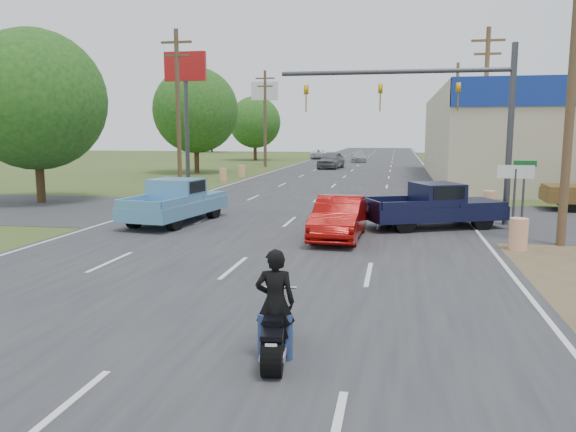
% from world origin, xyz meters
% --- Properties ---
extents(ground, '(200.00, 200.00, 0.00)m').
position_xyz_m(ground, '(0.00, 0.00, 0.00)').
color(ground, '#3F4D1E').
rests_on(ground, ground).
extents(main_road, '(15.00, 180.00, 0.02)m').
position_xyz_m(main_road, '(0.00, 40.00, 0.01)').
color(main_road, '#2D2D30').
rests_on(main_road, ground).
extents(cross_road, '(120.00, 10.00, 0.02)m').
position_xyz_m(cross_road, '(0.00, 18.00, 0.01)').
color(cross_road, '#2D2D30').
rests_on(cross_road, ground).
extents(utility_pole_1, '(2.00, 0.28, 10.00)m').
position_xyz_m(utility_pole_1, '(9.50, 13.00, 5.32)').
color(utility_pole_1, '#4C3823').
rests_on(utility_pole_1, ground).
extents(utility_pole_2, '(2.00, 0.28, 10.00)m').
position_xyz_m(utility_pole_2, '(9.50, 31.00, 5.32)').
color(utility_pole_2, '#4C3823').
rests_on(utility_pole_2, ground).
extents(utility_pole_3, '(2.00, 0.28, 10.00)m').
position_xyz_m(utility_pole_3, '(9.50, 49.00, 5.32)').
color(utility_pole_3, '#4C3823').
rests_on(utility_pole_3, ground).
extents(utility_pole_5, '(2.00, 0.28, 10.00)m').
position_xyz_m(utility_pole_5, '(-9.50, 28.00, 5.32)').
color(utility_pole_5, '#4C3823').
rests_on(utility_pole_5, ground).
extents(utility_pole_6, '(2.00, 0.28, 10.00)m').
position_xyz_m(utility_pole_6, '(-9.50, 52.00, 5.32)').
color(utility_pole_6, '#4C3823').
rests_on(utility_pole_6, ground).
extents(tree_0, '(7.14, 7.14, 8.84)m').
position_xyz_m(tree_0, '(-14.00, 20.00, 5.26)').
color(tree_0, '#422D19').
rests_on(tree_0, ground).
extents(tree_1, '(7.56, 7.56, 9.36)m').
position_xyz_m(tree_1, '(-13.50, 42.00, 5.57)').
color(tree_1, '#422D19').
rests_on(tree_1, ground).
extents(tree_2, '(6.72, 6.72, 8.32)m').
position_xyz_m(tree_2, '(-14.20, 66.00, 4.95)').
color(tree_2, '#422D19').
rests_on(tree_2, ground).
extents(tree_4, '(9.24, 9.24, 11.44)m').
position_xyz_m(tree_4, '(-55.00, 75.00, 6.82)').
color(tree_4, '#422D19').
rests_on(tree_4, ground).
extents(tree_5, '(7.98, 7.98, 9.88)m').
position_xyz_m(tree_5, '(30.00, 95.00, 5.88)').
color(tree_5, '#422D19').
rests_on(tree_5, ground).
extents(tree_6, '(8.82, 8.82, 10.92)m').
position_xyz_m(tree_6, '(-30.00, 95.00, 6.51)').
color(tree_6, '#422D19').
rests_on(tree_6, ground).
extents(barrel_0, '(0.56, 0.56, 1.00)m').
position_xyz_m(barrel_0, '(8.00, 12.00, 0.50)').
color(barrel_0, orange).
rests_on(barrel_0, ground).
extents(barrel_1, '(0.56, 0.56, 1.00)m').
position_xyz_m(barrel_1, '(8.40, 20.50, 0.50)').
color(barrel_1, orange).
rests_on(barrel_1, ground).
extents(barrel_2, '(0.56, 0.56, 1.00)m').
position_xyz_m(barrel_2, '(-8.50, 34.00, 0.50)').
color(barrel_2, orange).
rests_on(barrel_2, ground).
extents(barrel_3, '(0.56, 0.56, 1.00)m').
position_xyz_m(barrel_3, '(-8.20, 38.00, 0.50)').
color(barrel_3, orange).
rests_on(barrel_3, ground).
extents(pole_sign_left_near, '(3.00, 0.35, 9.20)m').
position_xyz_m(pole_sign_left_near, '(-10.50, 32.00, 7.17)').
color(pole_sign_left_near, '#3F3F44').
rests_on(pole_sign_left_near, ground).
extents(pole_sign_left_far, '(3.00, 0.35, 9.20)m').
position_xyz_m(pole_sign_left_far, '(-10.50, 56.00, 7.17)').
color(pole_sign_left_far, '#3F3F44').
rests_on(pole_sign_left_far, ground).
extents(lane_sign, '(1.20, 0.08, 2.52)m').
position_xyz_m(lane_sign, '(8.20, 14.00, 1.90)').
color(lane_sign, '#3F3F44').
rests_on(lane_sign, ground).
extents(street_name_sign, '(0.80, 0.08, 2.61)m').
position_xyz_m(street_name_sign, '(8.80, 15.50, 1.61)').
color(street_name_sign, '#3F3F44').
rests_on(street_name_sign, ground).
extents(signal_mast, '(9.12, 0.40, 7.00)m').
position_xyz_m(signal_mast, '(5.82, 17.00, 4.80)').
color(signal_mast, '#3F3F44').
rests_on(signal_mast, ground).
extents(red_convertible, '(1.68, 4.44, 1.45)m').
position_xyz_m(red_convertible, '(2.34, 12.76, 0.72)').
color(red_convertible, '#8C0906').
rests_on(red_convertible, ground).
extents(motorcycle, '(0.68, 2.05, 1.04)m').
position_xyz_m(motorcycle, '(2.42, 2.15, 0.46)').
color(motorcycle, black).
rests_on(motorcycle, ground).
extents(rider, '(0.68, 0.50, 1.73)m').
position_xyz_m(rider, '(2.41, 2.20, 0.86)').
color(rider, black).
rests_on(rider, ground).
extents(blue_pickup, '(2.80, 5.61, 1.78)m').
position_xyz_m(blue_pickup, '(-4.45, 15.06, 0.90)').
color(blue_pickup, black).
rests_on(blue_pickup, ground).
extents(navy_pickup, '(5.56, 3.93, 1.72)m').
position_xyz_m(navy_pickup, '(5.78, 15.75, 0.87)').
color(navy_pickup, black).
rests_on(navy_pickup, ground).
extents(distant_car_grey, '(2.65, 5.26, 1.72)m').
position_xyz_m(distant_car_grey, '(-2.34, 50.56, 0.86)').
color(distant_car_grey, slate).
rests_on(distant_car_grey, ground).
extents(distant_car_silver, '(2.18, 4.63, 1.30)m').
position_xyz_m(distant_car_silver, '(-0.50, 64.42, 0.65)').
color(distant_car_silver, '#A0A0A5').
rests_on(distant_car_silver, ground).
extents(distant_car_white, '(2.66, 4.94, 1.32)m').
position_xyz_m(distant_car_white, '(-6.50, 71.35, 0.66)').
color(distant_car_white, silver).
rests_on(distant_car_white, ground).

